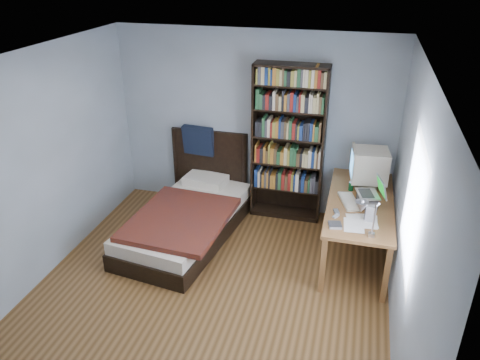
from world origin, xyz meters
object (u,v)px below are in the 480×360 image
Objects in this scene: laptop at (369,198)px; soda_can at (351,186)px; bookshelf at (288,144)px; crt_monitor at (369,166)px; bed at (188,216)px; desk_lamp at (364,210)px; desk at (359,205)px; keyboard at (349,202)px; speaker at (370,213)px.

soda_can is at bearing 122.42° from laptop.
crt_monitor is at bearing -16.54° from bookshelf.
bookshelf is 0.95× the size of bed.
bed is (-2.14, 1.04, -0.98)m from desk_lamp.
desk is 2.21m from bed.
laptop reaches higher than keyboard.
speaker reaches higher than soda_can.
desk is 1.21m from bookshelf.
desk_lamp is at bearing -95.65° from speaker.
speaker is (0.02, -0.34, -0.01)m from laptop.
bookshelf reaches higher than laptop.
desk_lamp is 1.44× the size of keyboard.
crt_monitor reaches higher than speaker.
desk_lamp reaches higher than bed.
crt_monitor is at bearing -51.34° from desk.
laptop reaches higher than speaker.
bookshelf reaches higher than bed.
soda_can is at bearing -29.11° from bookshelf.
desk_lamp is 1.16m from keyboard.
crt_monitor reaches higher than laptop.
keyboard is 1.22m from bookshelf.
desk is 0.71m from laptop.
desk_lamp is 2.57m from bed.
laptop is at bearing -20.77° from keyboard.
speaker is at bearing -74.55° from keyboard.
desk_lamp is at bearing -100.57° from keyboard.
laptop is at bearing 95.24° from speaker.
speaker is at bearing -71.10° from soda_can.
soda_can is (-0.13, -0.23, 0.36)m from desk.
soda_can is at bearing 9.27° from bed.
bed is at bearing 179.82° from laptop.
bed is (-2.13, -0.56, -0.17)m from desk.
speaker is (0.05, -0.84, -0.18)m from crt_monitor.
bookshelf reaches higher than keyboard.
keyboard is at bearing -42.96° from bookshelf.
desk is at bearing 128.66° from crt_monitor.
bookshelf reaches higher than soda_can.
crt_monitor reaches higher than desk.
laptop is 0.23m from keyboard.
speaker is at bearing 82.17° from desk_lamp.
laptop is at bearing -37.15° from bookshelf.
desk_lamp is 2.11m from bookshelf.
desk_lamp is 0.30× the size of bookshelf.
keyboard is 0.21× the size of bookshelf.
desk is at bearing -13.96° from bookshelf.
desk is 2.79× the size of desk_lamp.
bookshelf reaches higher than desk.
desk_lamp reaches higher than desk.
bed reaches higher than laptop.
soda_can is at bearing -136.24° from crt_monitor.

